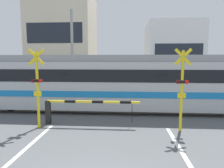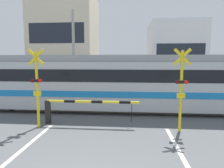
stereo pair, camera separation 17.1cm
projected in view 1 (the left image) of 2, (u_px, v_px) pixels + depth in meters
The scene contains 11 objects.
rail_track_near at pixel (112, 112), 10.79m from camera, with size 50.00×0.10×0.08m.
rail_track_far at pixel (114, 106), 12.21m from camera, with size 50.00×0.10×0.08m.
commuter_train at pixel (127, 81), 11.25m from camera, with size 20.99×2.65×3.11m.
crossing_barrier_near at pixel (73, 107), 8.81m from camera, with size 4.16×0.20×1.08m.
crossing_barrier_far at pixel (138, 90), 13.81m from camera, with size 4.16×0.20×1.08m.
crossing_signal_left at pixel (37, 85), 8.26m from camera, with size 0.68×0.15×3.31m.
crossing_signal_right at pixel (182, 86), 7.85m from camera, with size 0.68×0.15×3.31m.
pedestrian at pixel (118, 84), 15.40m from camera, with size 0.38×0.23×1.72m.
building_left_of_street at pixel (64, 41), 23.13m from camera, with size 6.81×6.24×10.13m.
building_right_of_street at pixel (171, 55), 22.47m from camera, with size 5.47×6.24×6.85m.
utility_pole_streetside at pixel (72, 53), 16.34m from camera, with size 0.22×0.22×6.90m.
Camera 1 is at (0.73, -3.05, 2.84)m, focal length 32.00 mm.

